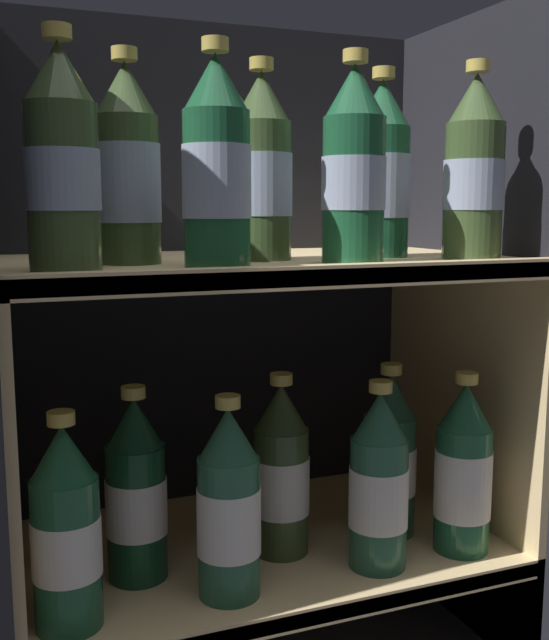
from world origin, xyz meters
The scene contains 18 objects.
fridge_back_wall centered at (0.00, 0.39, 0.44)m, with size 0.68×0.02×0.87m, color black.
fridge_side_right centered at (0.33, 0.19, 0.44)m, with size 0.02×0.42×0.87m, color black.
shelf_lower centered at (0.00, 0.18, 0.14)m, with size 0.64×0.38×0.17m.
shelf_upper centered at (0.00, 0.18, 0.40)m, with size 0.64×0.38×0.55m.
bottle_upper_front_0 centered at (-0.25, 0.07, 0.65)m, with size 0.07×0.07×0.24m.
bottle_upper_front_1 centered at (-0.09, 0.07, 0.65)m, with size 0.07×0.07×0.24m.
bottle_upper_front_2 centered at (0.07, 0.07, 0.65)m, with size 0.07×0.07×0.24m.
bottle_upper_front_3 centered at (0.24, 0.07, 0.65)m, with size 0.07×0.07×0.24m.
bottle_upper_back_0 centered at (-0.17, 0.15, 0.65)m, with size 0.07×0.07×0.24m.
bottle_upper_back_1 centered at (-0.01, 0.15, 0.65)m, with size 0.07×0.07×0.24m.
bottle_upper_back_2 centered at (0.16, 0.15, 0.65)m, with size 0.07×0.07×0.24m.
bottle_lower_front_0 centered at (-0.26, 0.07, 0.27)m, with size 0.07×0.07×0.24m.
bottle_lower_front_1 centered at (-0.08, 0.07, 0.27)m, with size 0.07×0.07×0.24m.
bottle_lower_front_2 centered at (0.11, 0.07, 0.27)m, with size 0.07×0.07×0.24m.
bottle_lower_front_3 centered at (0.24, 0.07, 0.27)m, with size 0.07×0.07×0.24m.
bottle_lower_back_0 centered at (-0.17, 0.15, 0.27)m, with size 0.07×0.07×0.24m.
bottle_lower_back_1 centered at (0.02, 0.15, 0.27)m, with size 0.07×0.07×0.24m.
bottle_lower_back_2 centered at (0.18, 0.15, 0.27)m, with size 0.07×0.07×0.24m.
Camera 1 is at (-0.33, -0.71, 0.61)m, focal length 42.00 mm.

